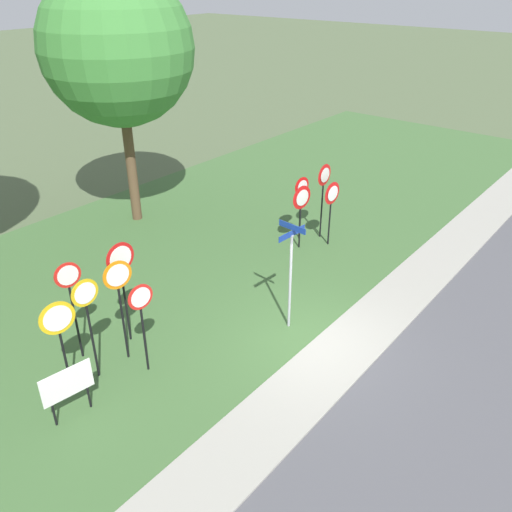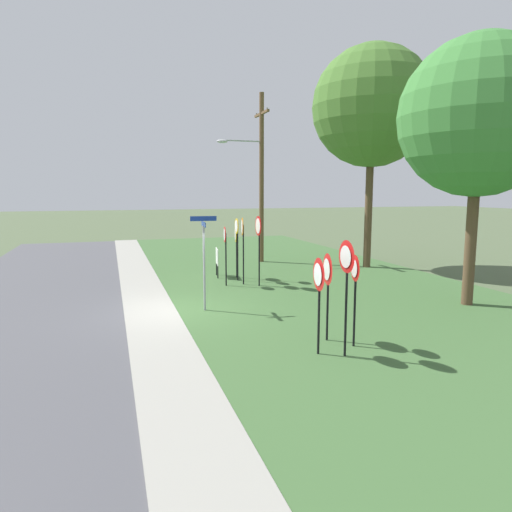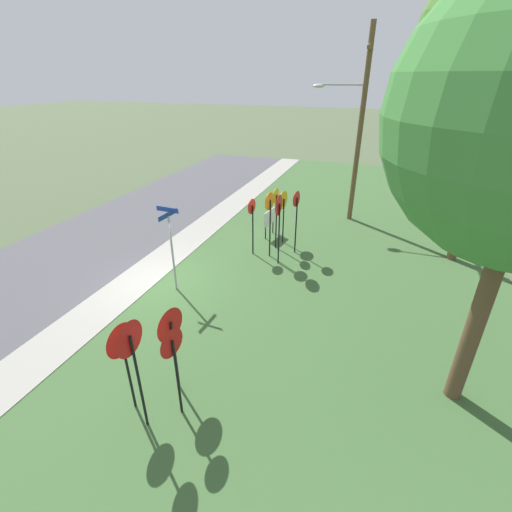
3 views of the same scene
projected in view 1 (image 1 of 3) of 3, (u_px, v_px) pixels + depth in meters
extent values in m
plane|color=#4C5B3D|center=(312.00, 343.00, 13.37)|extent=(160.00, 160.00, 0.00)
cube|color=#4C4C51|center=(508.00, 435.00, 10.71)|extent=(44.00, 6.40, 0.01)
cube|color=#99968C|center=(339.00, 354.00, 12.91)|extent=(44.00, 1.60, 0.06)
cube|color=#3D6033|center=(155.00, 268.00, 16.68)|extent=(44.00, 12.00, 0.04)
cylinder|color=black|center=(123.00, 316.00, 12.25)|extent=(0.06, 0.06, 2.39)
cylinder|color=orange|center=(117.00, 275.00, 11.67)|extent=(0.69, 0.16, 0.70)
cylinder|color=white|center=(118.00, 275.00, 11.66)|extent=(0.53, 0.11, 0.54)
cylinder|color=black|center=(75.00, 316.00, 12.28)|extent=(0.06, 0.06, 2.37)
cylinder|color=red|center=(68.00, 275.00, 11.71)|extent=(0.61, 0.15, 0.62)
cylinder|color=white|center=(68.00, 275.00, 11.70)|extent=(0.48, 0.10, 0.48)
cylinder|color=black|center=(92.00, 335.00, 11.68)|extent=(0.06, 0.06, 2.35)
cylinder|color=gold|center=(85.00, 293.00, 11.11)|extent=(0.64, 0.06, 0.64)
cylinder|color=white|center=(85.00, 293.00, 11.10)|extent=(0.50, 0.03, 0.50)
cylinder|color=black|center=(64.00, 353.00, 11.39)|extent=(0.06, 0.06, 2.00)
cylinder|color=gold|center=(57.00, 318.00, 10.92)|extent=(0.76, 0.18, 0.77)
cylinder|color=white|center=(58.00, 318.00, 10.91)|extent=(0.59, 0.13, 0.60)
cylinder|color=black|center=(125.00, 299.00, 12.85)|extent=(0.06, 0.06, 2.45)
cylinder|color=red|center=(120.00, 258.00, 12.26)|extent=(0.77, 0.05, 0.77)
cylinder|color=white|center=(121.00, 258.00, 12.25)|extent=(0.60, 0.03, 0.60)
cylinder|color=black|center=(144.00, 333.00, 11.93)|extent=(0.06, 0.06, 2.10)
cylinder|color=red|center=(140.00, 297.00, 11.42)|extent=(0.61, 0.11, 0.61)
cylinder|color=white|center=(141.00, 297.00, 11.41)|extent=(0.48, 0.07, 0.48)
cylinder|color=black|center=(330.00, 218.00, 17.60)|extent=(0.06, 0.06, 1.95)
cone|color=red|center=(333.00, 193.00, 17.15)|extent=(0.76, 0.10, 0.76)
cone|color=white|center=(333.00, 194.00, 17.14)|extent=(0.52, 0.07, 0.52)
cylinder|color=black|center=(322.00, 206.00, 18.00)|extent=(0.06, 0.06, 2.38)
cone|color=red|center=(325.00, 175.00, 17.44)|extent=(0.74, 0.04, 0.74)
cone|color=silver|center=(325.00, 175.00, 17.43)|extent=(0.50, 0.03, 0.50)
cylinder|color=black|center=(300.00, 212.00, 18.03)|extent=(0.06, 0.06, 1.99)
cone|color=red|center=(302.00, 186.00, 17.55)|extent=(0.63, 0.15, 0.64)
cone|color=white|center=(303.00, 187.00, 17.54)|extent=(0.43, 0.10, 0.44)
cylinder|color=black|center=(300.00, 222.00, 17.40)|extent=(0.06, 0.06, 1.91)
cone|color=red|center=(302.00, 198.00, 16.96)|extent=(0.79, 0.17, 0.80)
cone|color=silver|center=(303.00, 198.00, 16.95)|extent=(0.54, 0.11, 0.54)
cylinder|color=#9EA0A8|center=(290.00, 283.00, 13.30)|extent=(0.07, 0.07, 2.66)
cylinder|color=#9EA0A8|center=(292.00, 236.00, 12.65)|extent=(0.09, 0.09, 0.03)
cube|color=navy|center=(292.00, 233.00, 12.62)|extent=(0.96, 0.09, 0.15)
cube|color=navy|center=(292.00, 227.00, 12.54)|extent=(0.08, 0.82, 0.15)
cylinder|color=black|center=(54.00, 415.00, 10.78)|extent=(0.05, 0.05, 0.55)
cylinder|color=black|center=(89.00, 397.00, 11.23)|extent=(0.05, 0.05, 0.55)
cube|color=white|center=(67.00, 383.00, 10.71)|extent=(1.09, 0.19, 0.70)
cylinder|color=brown|center=(130.00, 157.00, 18.78)|extent=(0.36, 0.36, 4.81)
sphere|color=#3D7F38|center=(117.00, 48.00, 17.01)|extent=(5.04, 5.04, 5.04)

